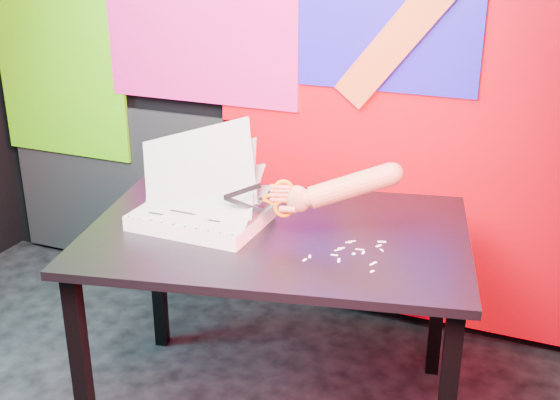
% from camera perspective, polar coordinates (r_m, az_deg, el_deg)
% --- Properties ---
extents(room, '(3.01, 3.01, 2.71)m').
position_cam_1_polar(room, '(1.89, -21.60, 8.89)').
color(room, black).
rests_on(room, ground).
extents(backdrop, '(2.88, 0.05, 2.08)m').
position_cam_1_polar(backdrop, '(3.15, -1.24, 7.61)').
color(backdrop, red).
rests_on(backdrop, ground).
extents(work_table, '(1.43, 1.11, 0.75)m').
position_cam_1_polar(work_table, '(2.41, -0.26, -4.26)').
color(work_table, black).
rests_on(work_table, ground).
extents(printout_stack, '(0.49, 0.32, 0.39)m').
position_cam_1_polar(printout_stack, '(2.43, -6.45, -1.15)').
color(printout_stack, silver).
rests_on(printout_stack, work_table).
extents(scissors, '(0.22, 0.09, 0.13)m').
position_cam_1_polar(scissors, '(2.27, -0.11, 0.12)').
color(scissors, '#A9AAAD').
rests_on(scissors, printout_stack).
extents(hand_forearm, '(0.40, 0.18, 0.17)m').
position_cam_1_polar(hand_forearm, '(2.26, 5.10, 1.00)').
color(hand_forearm, '#B97A4E').
rests_on(hand_forearm, work_table).
extents(paper_clippings, '(0.22, 0.24, 0.00)m').
position_cam_1_polar(paper_clippings, '(2.23, 5.99, -4.22)').
color(paper_clippings, white).
rests_on(paper_clippings, work_table).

